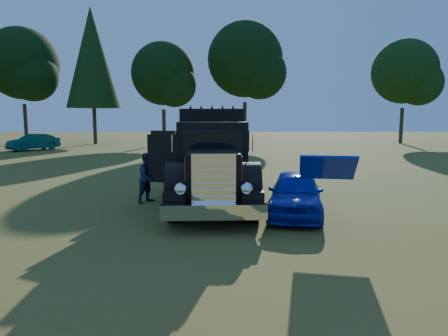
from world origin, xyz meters
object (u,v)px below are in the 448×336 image
Objects in this scene: distant_teal_car at (34,142)px; hotrod_coupe at (296,193)px; spectator_far at (148,178)px; spectator_near at (169,176)px; diamond_t_truck at (212,164)px.

hotrod_coupe is at bearing -16.52° from distant_teal_car.
spectator_near is at bearing -37.61° from spectator_far.
spectator_near is 0.41× the size of distant_teal_car.
diamond_t_truck is 4.46× the size of spectator_far.
diamond_t_truck is 1.71× the size of hotrod_coupe.
diamond_t_truck reaches higher than spectator_near.
hotrod_coupe is 4.76m from spectator_far.
spectator_near is at bearing 159.46° from diamond_t_truck.
spectator_near is at bearing -20.73° from distant_teal_car.
spectator_far is (-4.38, 1.87, 0.18)m from hotrod_coupe.
diamond_t_truck is 2.85m from hotrod_coupe.
spectator_near is 1.02× the size of spectator_far.
spectator_near reaches higher than spectator_far.
diamond_t_truck is 1.78× the size of distant_teal_car.
diamond_t_truck is 4.38× the size of spectator_near.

